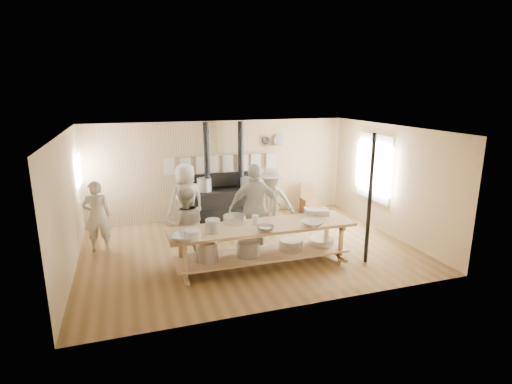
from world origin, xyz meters
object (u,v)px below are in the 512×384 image
stove (225,201)px  cook_left (186,225)px  prep_table (262,241)px  cook_right (255,209)px  roasting_pan (317,212)px  cook_by_window (272,202)px  chair (309,204)px  cook_far_left (97,216)px  cook_center (186,201)px

stove → cook_left: stove is taller
prep_table → cook_right: 0.88m
prep_table → roasting_pan: roasting_pan is taller
cook_by_window → chair: cook_by_window is taller
prep_table → cook_right: (0.11, 0.76, 0.44)m
cook_far_left → cook_right: size_ratio=0.81×
cook_right → cook_by_window: cook_right is taller
stove → prep_table: 3.02m
cook_right → roasting_pan: (1.21, -0.43, -0.05)m
stove → chair: size_ratio=2.90×
cook_center → cook_right: (1.25, -1.34, 0.08)m
roasting_pan → cook_by_window: bearing=111.5°
chair → cook_left: bearing=-147.1°
cook_by_window → cook_center: bearing=-175.5°
stove → cook_left: bearing=-120.2°
stove → cook_by_window: bearing=-59.8°
roasting_pan → stove: bearing=116.1°
stove → cook_right: bearing=-87.4°
cook_by_window → roasting_pan: (0.52, -1.31, 0.09)m
cook_left → roasting_pan: 2.71m
stove → cook_far_left: 3.29m
prep_table → cook_by_window: (0.80, 1.64, 0.30)m
cook_center → cook_by_window: bearing=150.3°
cook_right → roasting_pan: bearing=168.4°
cook_left → cook_by_window: (2.16, 0.97, 0.04)m
cook_by_window → cook_right: bearing=-110.6°
chair → cook_center: bearing=-165.2°
prep_table → cook_far_left: 3.61m
cook_far_left → cook_left: (1.71, -1.20, -0.00)m
cook_far_left → cook_left: 2.09m
stove → cook_right: size_ratio=1.36×
prep_table → cook_by_window: 1.85m
cook_by_window → chair: (1.58, 1.23, -0.55)m
stove → cook_center: 1.51m
prep_table → cook_by_window: size_ratio=2.21×
stove → cook_by_window: size_ratio=1.59×
stove → cook_right: (0.10, -2.26, 0.44)m
stove → cook_right: stove is taller
prep_table → cook_by_window: bearing=63.9°
cook_left → chair: bearing=-139.0°
cook_far_left → cook_by_window: 3.88m
cook_right → cook_by_window: size_ratio=1.17×
prep_table → cook_left: 1.54m
cook_far_left → cook_center: bearing=-173.2°
cook_left → cook_right: size_ratio=0.81×
prep_table → chair: size_ratio=4.01×
stove → cook_far_left: bearing=-159.6°
cook_far_left → chair: 5.57m
cook_far_left → roasting_pan: (4.39, -1.54, 0.13)m
prep_table → chair: 3.74m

